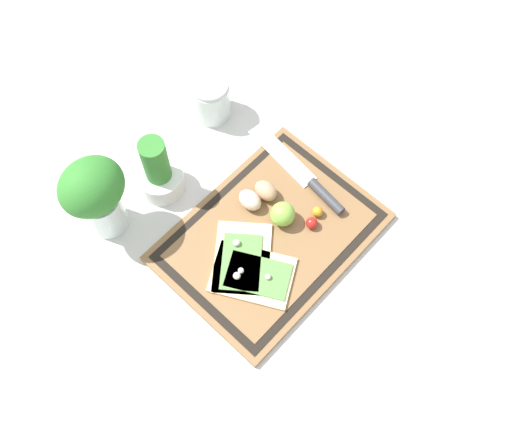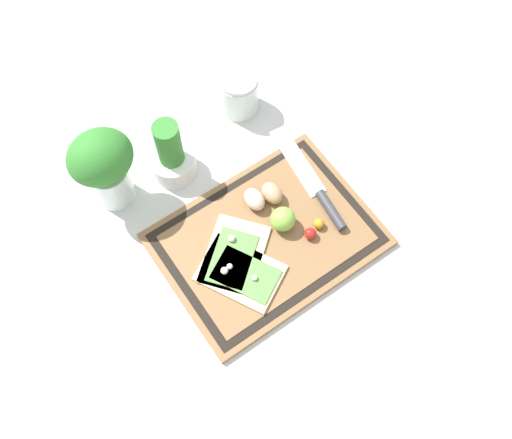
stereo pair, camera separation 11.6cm
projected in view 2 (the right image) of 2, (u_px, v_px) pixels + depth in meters
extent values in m
plane|color=silver|center=(267.00, 241.00, 1.31)|extent=(6.00, 6.00, 0.00)
cube|color=brown|center=(267.00, 239.00, 1.30)|extent=(0.46, 0.34, 0.01)
cube|color=black|center=(267.00, 238.00, 1.30)|extent=(0.43, 0.31, 0.00)
cube|color=brown|center=(267.00, 238.00, 1.29)|extent=(0.39, 0.28, 0.00)
cube|color=beige|center=(240.00, 273.00, 1.26)|extent=(0.18, 0.20, 0.01)
cube|color=#568942|center=(246.00, 274.00, 1.25)|extent=(0.13, 0.15, 0.00)
sphere|color=silver|center=(224.00, 271.00, 1.24)|extent=(0.02, 0.02, 0.02)
sphere|color=silver|center=(255.00, 278.00, 1.24)|extent=(0.01, 0.01, 0.01)
cube|color=beige|center=(234.00, 254.00, 1.27)|extent=(0.20, 0.19, 0.01)
cube|color=#568942|center=(233.00, 259.00, 1.26)|extent=(0.15, 0.14, 0.00)
sphere|color=silver|center=(232.00, 239.00, 1.28)|extent=(0.02, 0.02, 0.02)
sphere|color=silver|center=(230.00, 266.00, 1.25)|extent=(0.01, 0.01, 0.01)
cube|color=silver|center=(297.00, 161.00, 1.37)|extent=(0.06, 0.20, 0.00)
cylinder|color=#38383D|center=(331.00, 210.00, 1.31)|extent=(0.03, 0.10, 0.02)
ellipsoid|color=tan|center=(272.00, 193.00, 1.32)|extent=(0.04, 0.06, 0.04)
ellipsoid|color=beige|center=(254.00, 199.00, 1.31)|extent=(0.04, 0.06, 0.04)
sphere|color=#7FB742|center=(283.00, 219.00, 1.28)|extent=(0.05, 0.05, 0.05)
sphere|color=red|center=(310.00, 234.00, 1.28)|extent=(0.03, 0.03, 0.03)
sphere|color=orange|center=(319.00, 224.00, 1.29)|extent=(0.02, 0.02, 0.02)
cylinder|color=white|center=(174.00, 164.00, 1.36)|extent=(0.10, 0.10, 0.06)
cylinder|color=#2D7528|center=(169.00, 147.00, 1.29)|extent=(0.06, 0.06, 0.15)
cylinder|color=silver|center=(239.00, 94.00, 1.42)|extent=(0.10, 0.10, 0.10)
cylinder|color=#B73323|center=(239.00, 102.00, 1.44)|extent=(0.08, 0.08, 0.03)
cylinder|color=silver|center=(238.00, 79.00, 1.37)|extent=(0.09, 0.09, 0.01)
cylinder|color=silver|center=(112.00, 183.00, 1.31)|extent=(0.09, 0.09, 0.11)
ellipsoid|color=#2D7528|center=(100.00, 157.00, 1.21)|extent=(0.14, 0.12, 0.11)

